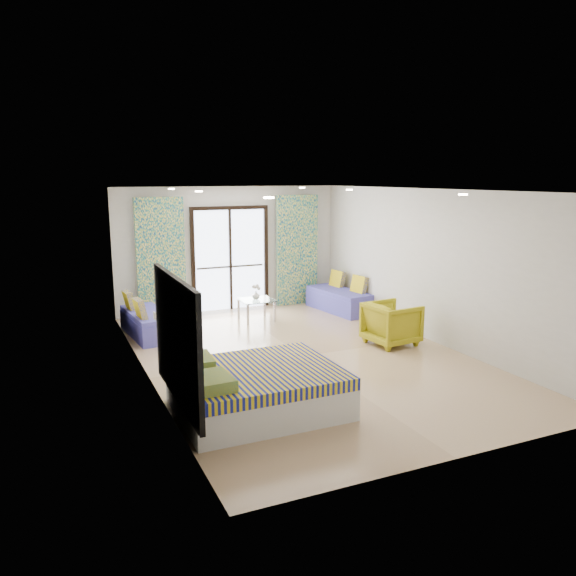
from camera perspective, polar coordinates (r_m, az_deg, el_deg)
name	(u,v)px	position (r m, az deg, el deg)	size (l,w,h in m)	color
floor	(303,356)	(9.31, 1.52, -6.93)	(5.00, 7.50, 0.01)	tan
ceiling	(304,190)	(8.84, 1.61, 9.92)	(5.00, 7.50, 0.01)	silver
wall_back	(230,249)	(12.43, -5.95, 4.01)	(5.00, 0.01, 2.70)	silver
wall_front	(465,335)	(5.91, 17.54, -4.55)	(5.00, 0.01, 2.70)	silver
wall_left	(145,288)	(8.23, -14.34, 0.01)	(0.01, 7.50, 2.70)	silver
wall_right	(430,266)	(10.30, 14.22, 2.22)	(0.01, 7.50, 2.70)	silver
balcony_door	(230,253)	(12.41, -5.90, 3.57)	(1.76, 0.08, 2.28)	black
balcony_rail	(230,267)	(12.47, -5.88, 2.18)	(1.52, 0.03, 0.04)	#595451
curtain_left	(161,258)	(11.88, -12.79, 2.97)	(1.00, 0.10, 2.50)	beige
curtain_right	(297,250)	(12.84, 0.91, 3.85)	(1.00, 0.10, 2.50)	beige
downlight_a	(269,198)	(6.45, -1.96, 9.16)	(0.12, 0.12, 0.02)	#FFE0B2
downlight_b	(463,194)	(7.94, 17.35, 9.06)	(0.12, 0.12, 0.02)	#FFE0B2
downlight_c	(199,191)	(9.30, -9.05, 9.67)	(0.12, 0.12, 0.02)	#FFE0B2
downlight_d	(349,190)	(10.39, 6.26, 9.90)	(0.12, 0.12, 0.02)	#FFE0B2
downlight_e	(171,189)	(11.24, -11.76, 9.83)	(0.12, 0.12, 0.02)	#FFE0B2
downlight_f	(302,188)	(12.16, 1.44, 10.15)	(0.12, 0.12, 0.02)	#FFE0B2
headboard	(176,340)	(6.65, -11.26, -5.17)	(0.06, 2.10, 1.50)	black
switch_plate	(155,316)	(7.83, -13.40, -2.76)	(0.02, 0.10, 0.10)	silver
bed	(256,389)	(7.16, -3.22, -10.20)	(2.00, 1.63, 0.69)	silver
daybed_left	(147,323)	(10.72, -14.14, -3.42)	(0.79, 1.68, 0.80)	#4B48AC
daybed_right	(340,299)	(12.37, 5.28, -1.15)	(0.87, 1.75, 0.83)	#4B48AC
coffee_table	(256,302)	(11.49, -3.23, -1.39)	(0.67, 0.67, 0.77)	silver
vase	(256,295)	(11.50, -3.28, -0.74)	(0.16, 0.17, 0.16)	white
armchair	(392,321)	(10.01, 10.49, -3.36)	(0.80, 0.75, 0.82)	#A8A015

